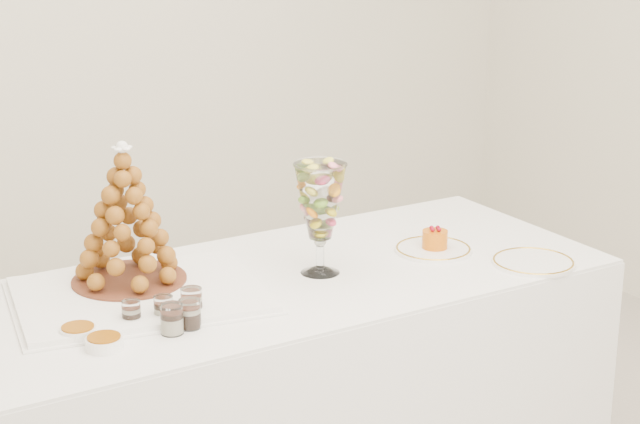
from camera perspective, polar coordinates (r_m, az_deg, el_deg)
buffet_table at (r=3.15m, az=-2.71°, el=-10.04°), size 1.98×0.83×0.75m
lace_tray at (r=2.90m, az=-9.60°, el=-4.40°), size 0.72×0.59×0.02m
macaron_vase at (r=2.98m, az=0.01°, el=0.49°), size 0.15×0.15×0.32m
cake_plate at (r=3.24m, az=6.05°, el=-2.01°), size 0.23×0.23×0.01m
spare_plate at (r=3.17m, az=11.30°, el=-2.65°), size 0.24×0.24×0.01m
verrine_a at (r=2.73m, az=-10.03°, el=-5.33°), size 0.06×0.06×0.06m
verrine_b at (r=2.74m, az=-8.34°, el=-5.12°), size 0.05×0.05×0.07m
verrine_c at (r=2.76m, az=-6.87°, el=-4.79°), size 0.06×0.06×0.07m
verrine_d at (r=2.66m, az=-7.91°, el=-5.67°), size 0.07×0.07×0.08m
verrine_e at (r=2.69m, az=-6.96°, el=-5.41°), size 0.07×0.07×0.07m
ramekin_back at (r=2.68m, az=-12.78°, el=-6.30°), size 0.09×0.09×0.03m
ramekin_front at (r=2.61m, az=-11.44°, el=-6.87°), size 0.09×0.09×0.03m
croquembouche at (r=2.91m, az=-10.33°, el=-0.13°), size 0.31×0.31×0.39m
mousse_cake at (r=3.23m, az=6.15°, el=-1.44°), size 0.08×0.08×0.07m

